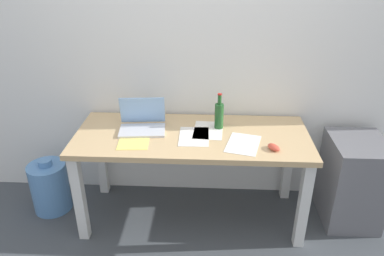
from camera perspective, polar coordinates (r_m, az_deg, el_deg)
name	(u,v)px	position (r m, az deg, el deg)	size (l,w,h in m)	color
ground_plane	(192,214)	(3.08, 0.00, -13.15)	(8.00, 8.00, 0.00)	#42474C
back_wall	(195,43)	(2.85, 0.42, 13.03)	(5.20, 0.08, 2.60)	white
desk	(192,147)	(2.72, 0.00, -2.87)	(1.69, 0.69, 0.73)	tan
laptop_left	(142,123)	(2.74, -7.66, 0.75)	(0.35, 0.27, 0.23)	silver
beer_bottle	(219,115)	(2.72, 4.19, 2.01)	(0.07, 0.07, 0.27)	#1E5123
computer_mouse	(274,147)	(2.53, 12.49, -2.91)	(0.06, 0.10, 0.03)	#D84C38
paper_sheet_near_back	(208,130)	(2.73, 2.52, -0.34)	(0.21, 0.30, 0.00)	white
paper_sheet_front_left	(134,139)	(2.63, -8.87, -1.75)	(0.21, 0.30, 0.00)	#F4E06B
paper_sheet_front_right	(243,144)	(2.57, 7.88, -2.43)	(0.21, 0.30, 0.00)	white
paper_sheet_center	(194,136)	(2.64, 0.30, -1.31)	(0.21, 0.30, 0.00)	white
water_cooler_jug	(50,187)	(3.23, -21.02, -8.43)	(0.30, 0.30, 0.46)	#598CC6
filing_cabinet	(352,181)	(3.11, 23.43, -7.45)	(0.40, 0.48, 0.68)	slate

